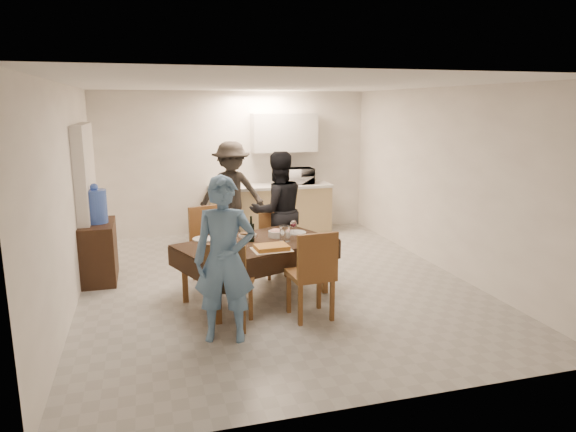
% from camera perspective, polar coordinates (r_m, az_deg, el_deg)
% --- Properties ---
extents(floor, '(5.00, 6.00, 0.02)m').
position_cam_1_polar(floor, '(6.99, -1.36, -7.41)').
color(floor, '#A3A39F').
rests_on(floor, ground).
extents(ceiling, '(5.00, 6.00, 0.02)m').
position_cam_1_polar(ceiling, '(6.59, -1.48, 14.40)').
color(ceiling, white).
rests_on(ceiling, wall_back).
extents(wall_back, '(5.00, 0.02, 2.60)m').
position_cam_1_polar(wall_back, '(9.58, -5.93, 5.89)').
color(wall_back, white).
rests_on(wall_back, floor).
extents(wall_front, '(5.00, 0.02, 2.60)m').
position_cam_1_polar(wall_front, '(3.90, 9.67, -3.63)').
color(wall_front, white).
rests_on(wall_front, floor).
extents(wall_left, '(0.02, 6.00, 2.60)m').
position_cam_1_polar(wall_left, '(6.52, -23.23, 1.96)').
color(wall_left, white).
rests_on(wall_left, floor).
extents(wall_right, '(0.02, 6.00, 2.60)m').
position_cam_1_polar(wall_right, '(7.67, 17.01, 3.83)').
color(wall_right, white).
rests_on(wall_right, floor).
extents(stub_partition, '(0.15, 1.40, 2.10)m').
position_cam_1_polar(stub_partition, '(7.73, -21.42, 1.70)').
color(stub_partition, beige).
rests_on(stub_partition, floor).
extents(kitchen_base_cabinet, '(2.20, 0.60, 0.86)m').
position_cam_1_polar(kitchen_base_cabinet, '(9.53, -1.92, 0.61)').
color(kitchen_base_cabinet, tan).
rests_on(kitchen_base_cabinet, floor).
extents(kitchen_worktop, '(2.24, 0.64, 0.05)m').
position_cam_1_polar(kitchen_worktop, '(9.44, -1.94, 3.32)').
color(kitchen_worktop, beige).
rests_on(kitchen_worktop, kitchen_base_cabinet).
extents(upper_cabinet, '(1.20, 0.34, 0.70)m').
position_cam_1_polar(upper_cabinet, '(9.55, -0.42, 9.25)').
color(upper_cabinet, silver).
rests_on(upper_cabinet, wall_back).
extents(dining_table, '(2.08, 1.66, 0.71)m').
position_cam_1_polar(dining_table, '(6.29, -3.55, -3.20)').
color(dining_table, black).
rests_on(dining_table, floor).
extents(chair_near_left, '(0.58, 0.60, 0.52)m').
position_cam_1_polar(chair_near_left, '(5.45, -6.28, -6.69)').
color(chair_near_left, brown).
rests_on(chair_near_left, floor).
extents(chair_near_right, '(0.49, 0.49, 0.55)m').
position_cam_1_polar(chair_near_right, '(5.64, 2.81, -5.60)').
color(chair_near_right, brown).
rests_on(chair_near_right, floor).
extents(chair_far_left, '(0.57, 0.58, 0.55)m').
position_cam_1_polar(chair_far_left, '(6.86, -8.39, -2.54)').
color(chair_far_left, brown).
rests_on(chair_far_left, floor).
extents(chair_far_right, '(0.42, 0.42, 0.47)m').
position_cam_1_polar(chair_far_right, '(7.06, -1.12, -2.68)').
color(chair_far_right, brown).
rests_on(chair_far_right, floor).
extents(console, '(0.43, 0.87, 0.80)m').
position_cam_1_polar(console, '(7.45, -20.24, -3.72)').
color(console, '#321F10').
rests_on(console, floor).
extents(water_jug, '(0.30, 0.30, 0.45)m').
position_cam_1_polar(water_jug, '(7.31, -20.61, 1.01)').
color(water_jug, '#4066CF').
rests_on(water_jug, console).
extents(wine_bottle, '(0.08, 0.08, 0.32)m').
position_cam_1_polar(wine_bottle, '(6.28, -4.12, -1.42)').
color(wine_bottle, black).
rests_on(wine_bottle, dining_table).
extents(water_pitcher, '(0.13, 0.13, 0.19)m').
position_cam_1_polar(water_pitcher, '(6.30, -0.35, -1.96)').
color(water_pitcher, white).
rests_on(water_pitcher, dining_table).
extents(savoury_tart, '(0.46, 0.35, 0.06)m').
position_cam_1_polar(savoury_tart, '(5.94, -1.83, -3.52)').
color(savoury_tart, '#BF8738').
rests_on(savoury_tart, dining_table).
extents(salad_bowl, '(0.20, 0.20, 0.08)m').
position_cam_1_polar(salad_bowl, '(6.51, -1.32, -2.00)').
color(salad_bowl, silver).
rests_on(salad_bowl, dining_table).
extents(mushroom_dish, '(0.21, 0.21, 0.04)m').
position_cam_1_polar(mushroom_dish, '(6.54, -4.51, -2.17)').
color(mushroom_dish, silver).
rests_on(mushroom_dish, dining_table).
extents(wine_glass_a, '(0.08, 0.08, 0.17)m').
position_cam_1_polar(wine_glass_a, '(5.94, -8.25, -3.08)').
color(wine_glass_a, white).
rests_on(wine_glass_a, dining_table).
extents(wine_glass_b, '(0.08, 0.08, 0.19)m').
position_cam_1_polar(wine_glass_b, '(6.63, 0.62, -1.25)').
color(wine_glass_b, white).
rests_on(wine_glass_b, dining_table).
extents(wine_glass_c, '(0.08, 0.08, 0.18)m').
position_cam_1_polar(wine_glass_c, '(6.51, -5.85, -1.61)').
color(wine_glass_c, white).
rests_on(wine_glass_c, dining_table).
extents(plate_near_left, '(0.25, 0.25, 0.01)m').
position_cam_1_polar(plate_near_left, '(5.90, -8.64, -3.97)').
color(plate_near_left, silver).
rests_on(plate_near_left, dining_table).
extents(plate_near_right, '(0.27, 0.27, 0.02)m').
position_cam_1_polar(plate_near_right, '(6.16, 2.52, -3.15)').
color(plate_near_right, silver).
rests_on(plate_near_right, dining_table).
extents(plate_far_left, '(0.28, 0.28, 0.02)m').
position_cam_1_polar(plate_far_left, '(6.48, -9.32, -2.52)').
color(plate_far_left, silver).
rests_on(plate_far_left, dining_table).
extents(plate_far_right, '(0.26, 0.26, 0.02)m').
position_cam_1_polar(plate_far_right, '(6.71, 0.91, -1.84)').
color(plate_far_right, silver).
rests_on(plate_far_right, dining_table).
extents(microwave, '(0.53, 0.36, 0.29)m').
position_cam_1_polar(microwave, '(9.56, 1.18, 4.47)').
color(microwave, silver).
rests_on(microwave, kitchen_worktop).
extents(person_near, '(0.70, 0.55, 1.69)m').
position_cam_1_polar(person_near, '(5.16, -7.06, -4.85)').
color(person_near, '#587FA9').
rests_on(person_near, floor).
extents(person_far, '(0.91, 0.75, 1.72)m').
position_cam_1_polar(person_far, '(7.37, -1.14, 0.55)').
color(person_far, black).
rests_on(person_far, floor).
extents(person_kitchen, '(1.13, 0.65, 1.75)m').
position_cam_1_polar(person_kitchen, '(8.85, -6.27, 2.58)').
color(person_kitchen, black).
rests_on(person_kitchen, floor).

